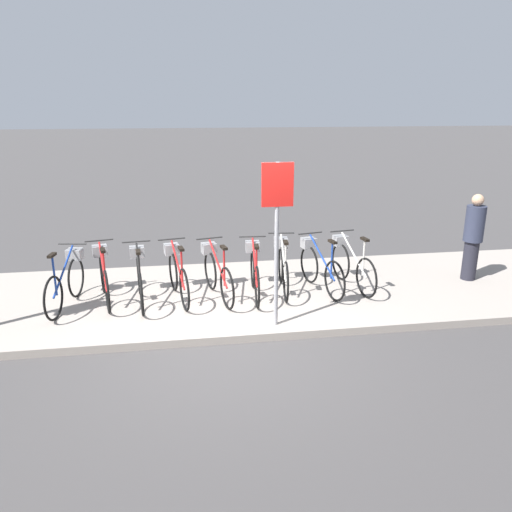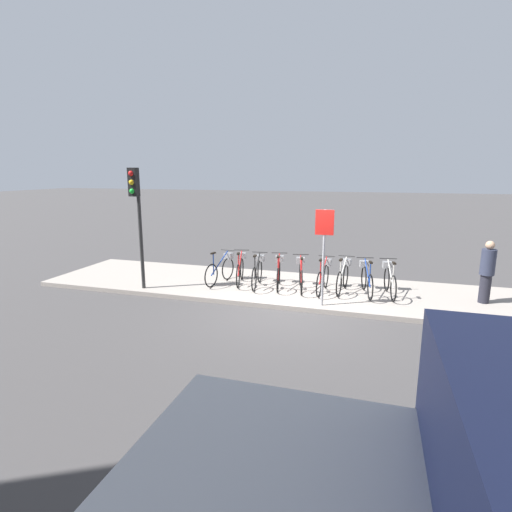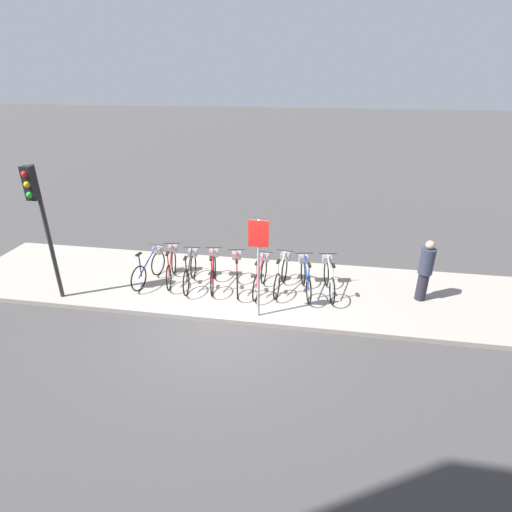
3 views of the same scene
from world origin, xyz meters
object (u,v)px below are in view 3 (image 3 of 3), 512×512
at_px(parked_bicycle_4, 237,272).
at_px(parked_bicycle_8, 329,277).
at_px(parked_bicycle_5, 261,274).
at_px(pedestrian, 425,270).
at_px(sign_post, 258,253).
at_px(parked_bicycle_0, 150,266).
at_px(parked_bicycle_7, 305,276).
at_px(parked_bicycle_1, 172,265).
at_px(parked_bicycle_2, 190,269).
at_px(parked_bicycle_3, 213,270).
at_px(parked_bicycle_6, 282,273).
at_px(traffic_light, 38,207).

distance_m(parked_bicycle_4, parked_bicycle_8, 2.37).
relative_size(parked_bicycle_5, pedestrian, 1.02).
bearing_deg(sign_post, parked_bicycle_0, 158.57).
bearing_deg(parked_bicycle_7, parked_bicycle_8, 6.58).
distance_m(parked_bicycle_1, parked_bicycle_2, 0.61).
bearing_deg(parked_bicycle_1, parked_bicycle_7, -1.04).
distance_m(parked_bicycle_1, parked_bicycle_3, 1.20).
bearing_deg(pedestrian, parked_bicycle_2, -178.19).
xyz_separation_m(parked_bicycle_0, parked_bicycle_3, (1.73, 0.06, 0.00)).
distance_m(parked_bicycle_8, pedestrian, 2.32).
relative_size(parked_bicycle_2, parked_bicycle_8, 1.00).
relative_size(parked_bicycle_2, parked_bicycle_6, 1.00).
xyz_separation_m(parked_bicycle_5, parked_bicycle_6, (0.52, 0.16, 0.00)).
xyz_separation_m(parked_bicycle_0, parked_bicycle_6, (3.54, 0.16, 0.00)).
bearing_deg(parked_bicycle_2, parked_bicycle_4, 1.75).
bearing_deg(traffic_light, parked_bicycle_0, 33.97).
distance_m(parked_bicycle_0, parked_bicycle_5, 3.02).
relative_size(parked_bicycle_4, traffic_light, 0.47).
bearing_deg(sign_post, parked_bicycle_3, 137.56).
xyz_separation_m(parked_bicycle_3, parked_bicycle_6, (1.80, 0.11, 0.00)).
height_order(parked_bicycle_1, parked_bicycle_8, same).
xyz_separation_m(parked_bicycle_2, parked_bicycle_5, (1.89, 0.02, 0.00)).
bearing_deg(parked_bicycle_0, pedestrian, 1.34).
height_order(parked_bicycle_8, traffic_light, traffic_light).
xyz_separation_m(parked_bicycle_2, traffic_light, (-3.04, -1.27, 1.98)).
distance_m(parked_bicycle_3, parked_bicycle_7, 2.43).
relative_size(parked_bicycle_2, sign_post, 0.68).
bearing_deg(parked_bicycle_3, sign_post, -42.44).
distance_m(parked_bicycle_5, sign_post, 1.71).
bearing_deg(parked_bicycle_7, parked_bicycle_6, 172.63).
height_order(parked_bicycle_3, parked_bicycle_4, same).
relative_size(parked_bicycle_0, parked_bicycle_8, 1.00).
bearing_deg(parked_bicycle_7, parked_bicycle_5, -175.77).
xyz_separation_m(parked_bicycle_4, pedestrian, (4.66, 0.15, 0.39)).
xyz_separation_m(parked_bicycle_3, parked_bicycle_8, (3.02, 0.10, 0.00)).
height_order(parked_bicycle_0, parked_bicycle_8, same).
distance_m(parked_bicycle_0, parked_bicycle_7, 4.16).
xyz_separation_m(parked_bicycle_5, traffic_light, (-4.93, -1.29, 1.98)).
distance_m(parked_bicycle_0, parked_bicycle_3, 1.74).
relative_size(parked_bicycle_5, sign_post, 0.68).
xyz_separation_m(parked_bicycle_3, parked_bicycle_4, (0.65, -0.04, 0.00)).
relative_size(parked_bicycle_7, parked_bicycle_8, 0.99).
bearing_deg(sign_post, parked_bicycle_4, 121.45).
height_order(parked_bicycle_4, parked_bicycle_8, same).
height_order(parked_bicycle_2, parked_bicycle_5, same).
bearing_deg(parked_bicycle_3, parked_bicycle_6, 3.43).
bearing_deg(traffic_light, parked_bicycle_1, 30.37).
bearing_deg(parked_bicycle_6, parked_bicycle_3, -176.57).
height_order(parked_bicycle_2, parked_bicycle_6, same).
xyz_separation_m(parked_bicycle_2, pedestrian, (5.91, 0.19, 0.39)).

